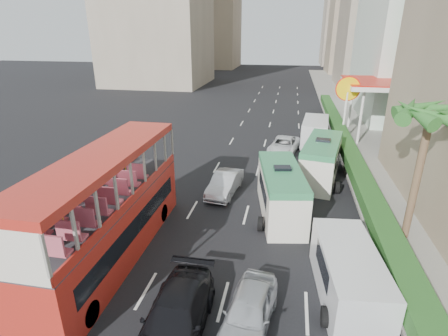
% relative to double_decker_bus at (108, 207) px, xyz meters
% --- Properties ---
extents(ground_plane, '(200.00, 200.00, 0.00)m').
position_rel_double_decker_bus_xyz_m(ground_plane, '(6.00, 0.00, -2.53)').
color(ground_plane, black).
rests_on(ground_plane, ground).
extents(double_decker_bus, '(2.50, 11.00, 5.06)m').
position_rel_double_decker_bus_xyz_m(double_decker_bus, '(0.00, 0.00, 0.00)').
color(double_decker_bus, red).
rests_on(double_decker_bus, ground).
extents(car_silver_lane_a, '(1.96, 4.32, 1.37)m').
position_rel_double_decker_bus_xyz_m(car_silver_lane_a, '(3.88, 7.60, -2.53)').
color(car_silver_lane_a, silver).
rests_on(car_silver_lane_a, ground).
extents(car_silver_lane_b, '(2.10, 4.19, 1.37)m').
position_rel_double_decker_bus_xyz_m(car_silver_lane_b, '(6.73, -3.07, -2.53)').
color(car_silver_lane_b, silver).
rests_on(car_silver_lane_b, ground).
extents(car_black, '(2.11, 5.09, 1.47)m').
position_rel_double_decker_bus_xyz_m(car_black, '(4.30, -3.89, -2.53)').
color(car_black, black).
rests_on(car_black, ground).
extents(van_asset, '(2.97, 5.03, 1.31)m').
position_rel_double_decker_bus_xyz_m(van_asset, '(7.40, 16.50, -2.53)').
color(van_asset, silver).
rests_on(van_asset, ground).
extents(minibus_near, '(3.11, 6.45, 2.74)m').
position_rel_double_decker_bus_xyz_m(minibus_near, '(7.48, 5.54, -1.16)').
color(minibus_near, silver).
rests_on(minibus_near, ground).
extents(minibus_far, '(3.29, 6.68, 2.83)m').
position_rel_double_decker_bus_xyz_m(minibus_far, '(10.06, 11.09, -1.11)').
color(minibus_far, silver).
rests_on(minibus_far, ground).
extents(panel_van_near, '(2.57, 5.33, 2.06)m').
position_rel_double_decker_bus_xyz_m(panel_van_near, '(10.32, -0.84, -1.50)').
color(panel_van_near, silver).
rests_on(panel_van_near, ground).
extents(panel_van_far, '(2.72, 5.70, 2.20)m').
position_rel_double_decker_bus_xyz_m(panel_van_far, '(10.12, 19.99, -1.43)').
color(panel_van_far, silver).
rests_on(panel_van_far, ground).
extents(sidewalk, '(6.00, 120.00, 0.18)m').
position_rel_double_decker_bus_xyz_m(sidewalk, '(15.00, 25.00, -2.44)').
color(sidewalk, '#99968C').
rests_on(sidewalk, ground).
extents(kerb_wall, '(0.30, 44.00, 1.00)m').
position_rel_double_decker_bus_xyz_m(kerb_wall, '(12.20, 14.00, -1.85)').
color(kerb_wall, silver).
rests_on(kerb_wall, sidewalk).
extents(hedge, '(1.10, 44.00, 0.70)m').
position_rel_double_decker_bus_xyz_m(hedge, '(12.20, 14.00, -1.00)').
color(hedge, '#2D6626').
rests_on(hedge, kerb_wall).
extents(palm_tree, '(0.36, 0.36, 6.40)m').
position_rel_double_decker_bus_xyz_m(palm_tree, '(13.80, 4.00, 0.85)').
color(palm_tree, brown).
rests_on(palm_tree, sidewalk).
extents(shell_station, '(6.50, 8.00, 5.50)m').
position_rel_double_decker_bus_xyz_m(shell_station, '(16.00, 23.00, 0.22)').
color(shell_station, silver).
rests_on(shell_station, ground).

